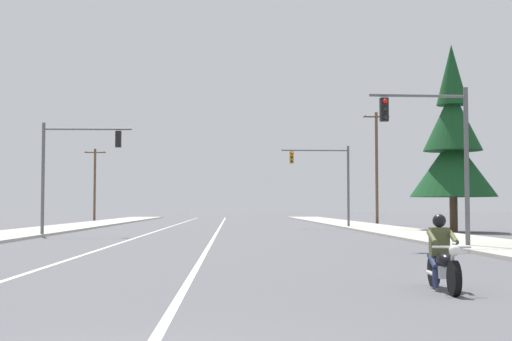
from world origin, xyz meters
TOP-DOWN VIEW (x-y plane):
  - lane_stripe_center at (-0.00, 45.00)m, footprint 0.16×100.00m
  - lane_stripe_left at (-4.00, 45.00)m, footprint 0.16×100.00m
  - sidewalk_kerb_right at (11.24, 40.00)m, footprint 4.40×110.00m
  - sidewalk_kerb_left at (-11.24, 40.00)m, footprint 4.40×110.00m
  - motorcycle_with_rider at (4.95, 6.92)m, footprint 0.70×2.19m
  - traffic_signal_near_right at (8.87, 19.94)m, footprint 3.87×0.52m
  - traffic_signal_near_left at (-7.99, 31.94)m, footprint 4.89×0.37m
  - traffic_signal_mid_right at (8.25, 45.84)m, footprint 5.16×0.49m
  - utility_pole_right_far at (13.91, 55.44)m, footprint 2.34×0.26m
  - utility_pole_left_far at (-14.30, 71.48)m, footprint 2.34×0.26m
  - conifer_tree_right_verge_far at (14.94, 37.18)m, footprint 5.44×5.44m

SIDE VIEW (x-z plane):
  - lane_stripe_center at x=0.00m, z-range 0.00..0.01m
  - lane_stripe_left at x=-4.00m, z-range 0.00..0.01m
  - sidewalk_kerb_right at x=11.24m, z-range 0.00..0.14m
  - sidewalk_kerb_left at x=-11.24m, z-range 0.00..0.14m
  - motorcycle_with_rider at x=4.95m, z-range -0.14..1.32m
  - traffic_signal_near_right at x=8.87m, z-range 0.93..7.13m
  - traffic_signal_near_left at x=-7.99m, z-range 1.00..7.20m
  - traffic_signal_mid_right at x=8.25m, z-range 1.02..7.22m
  - utility_pole_left_far at x=-14.30m, z-range 0.22..8.26m
  - utility_pole_right_far at x=13.91m, z-range 0.23..10.31m
  - conifer_tree_right_verge_far at x=14.94m, z-range -0.50..11.47m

